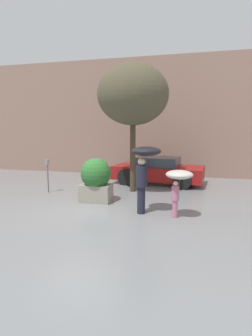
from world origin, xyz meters
The scene contains 8 objects.
ground_plane centered at (0.00, 0.00, 0.00)m, with size 40.00×40.00×0.00m, color slate.
building_facade centered at (0.00, 6.50, 3.00)m, with size 18.00×0.30×6.00m.
planter_box centered at (0.20, 0.85, 0.77)m, with size 1.01×1.00×1.45m.
person_adult centered at (1.95, 0.03, 1.43)m, with size 0.83×0.83×1.91m.
person_child centered at (2.91, -0.17, 1.07)m, with size 0.72×0.72×1.30m.
parked_car_near centered at (1.84, 4.41, 0.57)m, with size 4.08×2.36×1.18m.
street_tree centered at (1.07, 2.58, 3.64)m, with size 2.64×2.64×4.78m.
parking_meter centered at (-2.01, 1.64, 0.91)m, with size 0.14×0.14×1.27m.
Camera 1 is at (3.16, -7.15, 2.36)m, focal length 28.00 mm.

